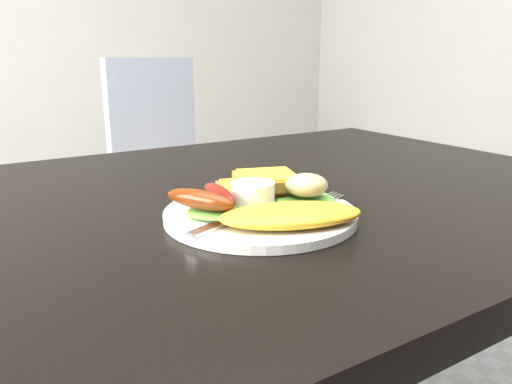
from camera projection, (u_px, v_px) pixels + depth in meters
dining_table at (235, 207)px, 0.73m from camera, size 1.20×0.80×0.04m
dining_chair at (173, 186)px, 1.92m from camera, size 0.48×0.48×0.05m
person at (69, 112)px, 1.11m from camera, size 0.62×0.44×1.64m
plate at (260, 214)px, 0.61m from camera, size 0.24×0.24×0.01m
lettuce_left at (220, 210)px, 0.60m from camera, size 0.09×0.08×0.01m
lettuce_right at (305, 199)px, 0.64m from camera, size 0.09×0.08×0.01m
omelette at (291, 215)px, 0.56m from camera, size 0.18×0.13×0.02m
sausage_a at (200, 200)px, 0.58m from camera, size 0.07×0.10×0.02m
sausage_b at (219, 194)px, 0.60m from camera, size 0.03×0.09×0.02m
ramekin at (253, 195)px, 0.61m from camera, size 0.05×0.05×0.03m
toast_a at (249, 190)px, 0.67m from camera, size 0.09×0.09×0.01m
toast_b at (267, 181)px, 0.67m from camera, size 0.10×0.10×0.01m
potato_salad at (307, 185)px, 0.63m from camera, size 0.07×0.07×0.03m
fork at (245, 214)px, 0.59m from camera, size 0.17×0.07×0.00m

